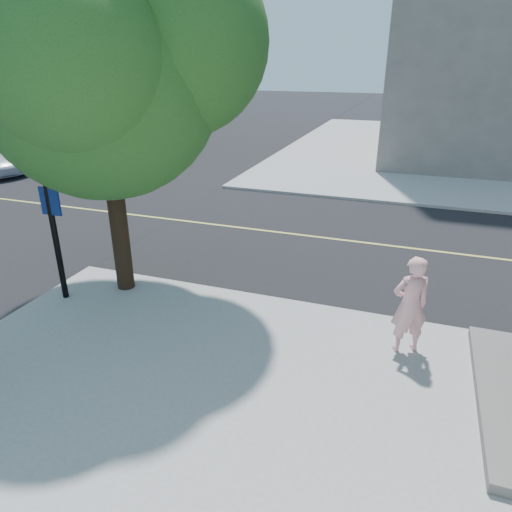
% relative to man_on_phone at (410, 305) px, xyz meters
% --- Properties ---
extents(ground, '(140.00, 140.00, 0.00)m').
position_rel_man_on_phone_xyz_m(ground, '(-7.20, 1.20, -1.09)').
color(ground, black).
rests_on(ground, ground).
extents(road_ew, '(140.00, 9.00, 0.01)m').
position_rel_man_on_phone_xyz_m(road_ew, '(-7.20, 5.70, -1.08)').
color(road_ew, black).
rests_on(road_ew, ground).
extents(sidewalk_nw, '(26.00, 25.00, 0.12)m').
position_rel_man_on_phone_xyz_m(sidewalk_nw, '(-30.20, 22.70, -1.03)').
color(sidewalk_nw, '#A0A0A0').
rests_on(sidewalk_nw, ground).
extents(church, '(15.20, 12.00, 14.40)m').
position_rel_man_on_phone_xyz_m(church, '(-27.20, 19.20, 6.09)').
color(church, brown).
rests_on(church, sidewalk_nw).
extents(man_on_phone, '(0.84, 0.73, 1.94)m').
position_rel_man_on_phone_xyz_m(man_on_phone, '(0.00, 0.00, 0.00)').
color(man_on_phone, '#FCB2B8').
rests_on(man_on_phone, sidewalk_se).
extents(street_tree, '(6.27, 5.70, 8.32)m').
position_rel_man_on_phone_xyz_m(street_tree, '(-6.42, 0.52, 4.40)').
color(street_tree, black).
rests_on(street_tree, sidewalk_se).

